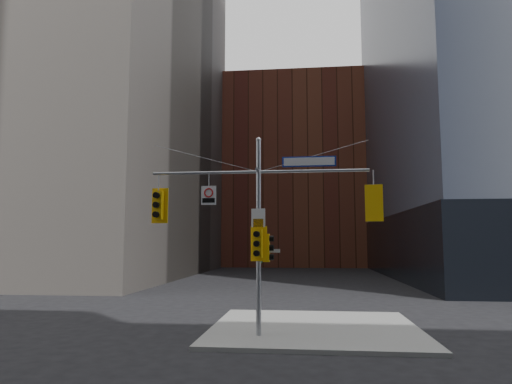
% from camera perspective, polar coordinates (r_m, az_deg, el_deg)
% --- Properties ---
extents(ground, '(160.00, 160.00, 0.00)m').
position_cam_1_polar(ground, '(14.99, -0.50, -19.49)').
color(ground, black).
rests_on(ground, ground).
extents(sidewalk_corner, '(8.00, 8.00, 0.15)m').
position_cam_1_polar(sidewalk_corner, '(18.80, 7.33, -16.51)').
color(sidewalk_corner, gray).
rests_on(sidewalk_corner, ground).
extents(brick_midrise, '(26.00, 20.00, 28.00)m').
position_cam_1_polar(brick_midrise, '(73.29, 4.85, 2.01)').
color(brick_midrise, brown).
rests_on(brick_midrise, ground).
extents(signal_assembly, '(8.00, 0.80, 7.30)m').
position_cam_1_polar(signal_assembly, '(16.61, 0.32, -2.87)').
color(signal_assembly, '#95979D').
rests_on(signal_assembly, ground).
extents(traffic_light_west_arm, '(0.64, 0.52, 1.33)m').
position_cam_1_polar(traffic_light_west_arm, '(17.45, -12.13, -1.63)').
color(traffic_light_west_arm, yellow).
rests_on(traffic_light_west_arm, ground).
extents(traffic_light_east_arm, '(0.62, 0.54, 1.30)m').
position_cam_1_polar(traffic_light_east_arm, '(16.73, 14.54, -1.37)').
color(traffic_light_east_arm, yellow).
rests_on(traffic_light_east_arm, ground).
extents(traffic_light_pole_side, '(0.39, 0.33, 1.00)m').
position_cam_1_polar(traffic_light_pole_side, '(16.56, 1.44, -6.99)').
color(traffic_light_pole_side, yellow).
rests_on(traffic_light_pole_side, ground).
extents(traffic_light_pole_front, '(0.59, 0.51, 1.25)m').
position_cam_1_polar(traffic_light_pole_front, '(16.31, 0.23, -6.48)').
color(traffic_light_pole_front, yellow).
rests_on(traffic_light_pole_front, ground).
extents(street_sign_blade, '(1.96, 0.09, 0.38)m').
position_cam_1_polar(street_sign_blade, '(16.75, 6.64, 3.81)').
color(street_sign_blade, '#102995').
rests_on(street_sign_blade, ground).
extents(regulatory_sign_arm, '(0.56, 0.07, 0.70)m').
position_cam_1_polar(regulatory_sign_arm, '(16.94, -5.94, -0.34)').
color(regulatory_sign_arm, silver).
rests_on(regulatory_sign_arm, ground).
extents(regulatory_sign_pole, '(0.51, 0.10, 0.67)m').
position_cam_1_polar(regulatory_sign_pole, '(16.49, 0.28, -3.31)').
color(regulatory_sign_pole, silver).
rests_on(regulatory_sign_pole, ground).
extents(street_blade_ew, '(0.66, 0.11, 0.13)m').
position_cam_1_polar(street_blade_ew, '(16.55, 1.89, -7.36)').
color(street_blade_ew, silver).
rests_on(street_blade_ew, ground).
extents(street_blade_ns, '(0.10, 0.83, 0.17)m').
position_cam_1_polar(street_blade_ns, '(17.05, 0.49, -8.65)').
color(street_blade_ns, '#145926').
rests_on(street_blade_ns, ground).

